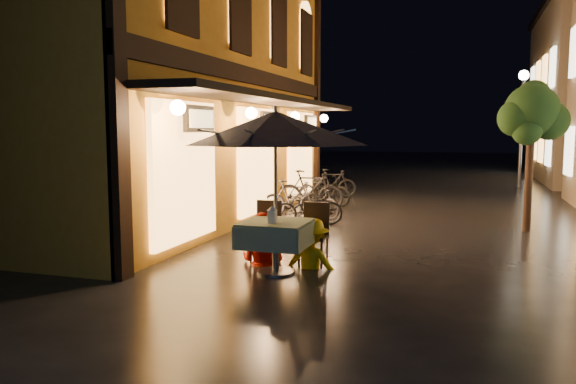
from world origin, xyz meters
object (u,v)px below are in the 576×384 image
(cafe_table, at_px, (276,234))
(table_lantern, at_px, (272,213))
(patio_umbrella, at_px, (275,128))
(person_orange, at_px, (263,213))
(bicycle_0, at_px, (308,207))
(person_yellow, at_px, (312,220))

(cafe_table, height_order, table_lantern, table_lantern)
(patio_umbrella, bearing_deg, person_orange, 126.35)
(cafe_table, bearing_deg, patio_umbrella, -14.04)
(patio_umbrella, bearing_deg, table_lantern, -90.00)
(patio_umbrella, relative_size, table_lantern, 10.79)
(cafe_table, distance_m, person_orange, 0.71)
(cafe_table, xyz_separation_m, person_orange, (-0.40, 0.55, 0.22))
(person_orange, bearing_deg, cafe_table, 136.76)
(cafe_table, relative_size, table_lantern, 3.96)
(cafe_table, bearing_deg, person_orange, 126.35)
(cafe_table, height_order, person_orange, person_orange)
(bicycle_0, bearing_deg, cafe_table, 164.80)
(table_lantern, relative_size, person_orange, 0.16)
(person_orange, bearing_deg, patio_umbrella, 136.76)
(patio_umbrella, xyz_separation_m, person_orange, (-0.40, 0.55, -1.35))
(patio_umbrella, bearing_deg, person_yellow, 52.13)
(table_lantern, distance_m, person_orange, 0.81)
(person_orange, relative_size, bicycle_0, 1.03)
(patio_umbrella, relative_size, bicycle_0, 1.74)
(person_yellow, bearing_deg, person_orange, 2.68)
(cafe_table, xyz_separation_m, person_yellow, (0.41, 0.53, 0.16))
(table_lantern, height_order, bicycle_0, table_lantern)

